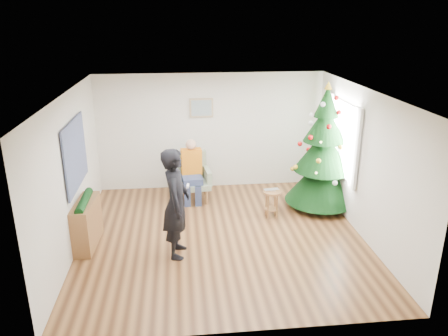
{
  "coord_description": "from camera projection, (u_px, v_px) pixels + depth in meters",
  "views": [
    {
      "loc": [
        -0.7,
        -6.95,
        3.79
      ],
      "look_at": [
        0.1,
        0.6,
        1.1
      ],
      "focal_mm": 35.0,
      "sensor_mm": 36.0,
      "label": 1
    }
  ],
  "objects": [
    {
      "name": "standing_man",
      "position": [
        176.0,
        203.0,
        7.0
      ],
      "size": [
        0.5,
        0.71,
        1.84
      ],
      "primitive_type": "imported",
      "rotation": [
        0.0,
        0.0,
        1.47
      ],
      "color": "black",
      "rests_on": "floor"
    },
    {
      "name": "console",
      "position": [
        87.0,
        224.0,
        7.46
      ],
      "size": [
        0.35,
        1.02,
        0.8
      ],
      "primitive_type": "cube",
      "rotation": [
        0.0,
        0.0,
        -0.06
      ],
      "color": "brown",
      "rests_on": "floor"
    },
    {
      "name": "wall_back",
      "position": [
        211.0,
        132.0,
        9.76
      ],
      "size": [
        5.0,
        0.0,
        5.0
      ],
      "primitive_type": "plane",
      "rotation": [
        1.57,
        0.0,
        0.0
      ],
      "color": "silver",
      "rests_on": "floor"
    },
    {
      "name": "laptop",
      "position": [
        272.0,
        190.0,
        8.47
      ],
      "size": [
        0.32,
        0.23,
        0.02
      ],
      "primitive_type": "imported",
      "rotation": [
        0.0,
        0.0,
        0.12
      ],
      "color": "silver",
      "rests_on": "stool"
    },
    {
      "name": "floor",
      "position": [
        222.0,
        237.0,
        7.85
      ],
      "size": [
        5.0,
        5.0,
        0.0
      ],
      "primitive_type": "plane",
      "color": "brown",
      "rests_on": "ground"
    },
    {
      "name": "wall_front",
      "position": [
        244.0,
        240.0,
        5.07
      ],
      "size": [
        5.0,
        0.0,
        5.0
      ],
      "primitive_type": "plane",
      "rotation": [
        -1.57,
        0.0,
        0.0
      ],
      "color": "silver",
      "rests_on": "floor"
    },
    {
      "name": "garland",
      "position": [
        84.0,
        201.0,
        7.32
      ],
      "size": [
        0.14,
        0.9,
        0.14
      ],
      "primitive_type": "cylinder",
      "rotation": [
        1.57,
        0.0,
        0.0
      ],
      "color": "black",
      "rests_on": "console"
    },
    {
      "name": "framed_picture",
      "position": [
        201.0,
        108.0,
        9.52
      ],
      "size": [
        0.52,
        0.05,
        0.42
      ],
      "color": "tan",
      "rests_on": "wall_back"
    },
    {
      "name": "wall_left",
      "position": [
        71.0,
        174.0,
        7.17
      ],
      "size": [
        0.0,
        5.0,
        5.0
      ],
      "primitive_type": "plane",
      "rotation": [
        1.57,
        0.0,
        1.57
      ],
      "color": "silver",
      "rests_on": "floor"
    },
    {
      "name": "stool",
      "position": [
        272.0,
        203.0,
        8.56
      ],
      "size": [
        0.36,
        0.36,
        0.54
      ],
      "rotation": [
        0.0,
        0.0,
        -0.23
      ],
      "color": "brown",
      "rests_on": "floor"
    },
    {
      "name": "ceiling",
      "position": [
        222.0,
        92.0,
        6.98
      ],
      "size": [
        5.0,
        5.0,
        0.0
      ],
      "primitive_type": "plane",
      "rotation": [
        3.14,
        0.0,
        0.0
      ],
      "color": "white",
      "rests_on": "wall_back"
    },
    {
      "name": "game_controller",
      "position": [
        188.0,
        186.0,
        6.89
      ],
      "size": [
        0.05,
        0.13,
        0.04
      ],
      "primitive_type": "cube",
      "rotation": [
        0.0,
        0.0,
        -0.1
      ],
      "color": "white",
      "rests_on": "standing_man"
    },
    {
      "name": "curtains",
      "position": [
        341.0,
        138.0,
        8.53
      ],
      "size": [
        0.05,
        1.75,
        1.5
      ],
      "color": "white",
      "rests_on": "wall_right"
    },
    {
      "name": "tapestry",
      "position": [
        75.0,
        154.0,
        7.37
      ],
      "size": [
        0.03,
        1.5,
        1.15
      ],
      "primitive_type": "cube",
      "color": "black",
      "rests_on": "wall_left"
    },
    {
      "name": "armchair",
      "position": [
        192.0,
        183.0,
        9.34
      ],
      "size": [
        0.83,
        0.77,
        1.01
      ],
      "rotation": [
        0.0,
        0.0,
        0.11
      ],
      "color": "gray",
      "rests_on": "floor"
    },
    {
      "name": "seated_person",
      "position": [
        192.0,
        170.0,
        9.19
      ],
      "size": [
        0.45,
        0.64,
        1.32
      ],
      "rotation": [
        0.0,
        0.0,
        0.11
      ],
      "color": "navy",
      "rests_on": "armchair"
    },
    {
      "name": "window_panel",
      "position": [
        342.0,
        138.0,
        8.53
      ],
      "size": [
        0.04,
        1.3,
        1.4
      ],
      "primitive_type": "cube",
      "color": "white",
      "rests_on": "wall_right"
    },
    {
      "name": "christmas_tree",
      "position": [
        323.0,
        153.0,
        8.72
      ],
      "size": [
        1.43,
        1.43,
        2.59
      ],
      "rotation": [
        0.0,
        0.0,
        -0.34
      ],
      "color": "#3F2816",
      "rests_on": "floor"
    },
    {
      "name": "wall_right",
      "position": [
        363.0,
        164.0,
        7.67
      ],
      "size": [
        0.0,
        5.0,
        5.0
      ],
      "primitive_type": "plane",
      "rotation": [
        1.57,
        0.0,
        -1.57
      ],
      "color": "silver",
      "rests_on": "floor"
    }
  ]
}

